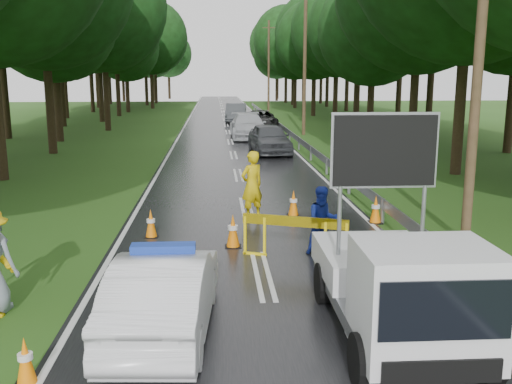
{
  "coord_description": "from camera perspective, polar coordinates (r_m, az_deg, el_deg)",
  "views": [
    {
      "loc": [
        -0.94,
        -11.16,
        4.07
      ],
      "look_at": [
        0.03,
        2.26,
        1.3
      ],
      "focal_mm": 40.0,
      "sensor_mm": 36.0,
      "label": 1
    }
  ],
  "objects": [
    {
      "name": "ground",
      "position": [
        11.92,
        0.66,
        -8.33
      ],
      "size": [
        160.0,
        160.0,
        0.0
      ],
      "primitive_type": "plane",
      "color": "#294B15",
      "rests_on": "ground"
    },
    {
      "name": "road",
      "position": [
        41.37,
        -2.83,
        5.98
      ],
      "size": [
        7.0,
        140.0,
        0.02
      ],
      "primitive_type": "cube",
      "color": "black",
      "rests_on": "ground"
    },
    {
      "name": "guardrail",
      "position": [
        41.24,
        2.36,
        6.72
      ],
      "size": [
        0.12,
        60.06,
        0.7
      ],
      "color": "gray",
      "rests_on": "ground"
    },
    {
      "name": "utility_pole_near",
      "position": [
        14.56,
        21.58,
        14.76
      ],
      "size": [
        1.4,
        0.24,
        10.0
      ],
      "color": "#41341E",
      "rests_on": "ground"
    },
    {
      "name": "utility_pole_mid",
      "position": [
        39.66,
        4.9,
        13.02
      ],
      "size": [
        1.4,
        0.24,
        10.0
      ],
      "color": "#41341E",
      "rests_on": "ground"
    },
    {
      "name": "utility_pole_far",
      "position": [
        65.46,
        1.28,
        12.49
      ],
      "size": [
        1.4,
        0.24,
        10.0
      ],
      "color": "#41341E",
      "rests_on": "ground"
    },
    {
      "name": "police_sedan",
      "position": [
        9.3,
        -9.11,
        -9.95
      ],
      "size": [
        1.7,
        4.14,
        1.47
      ],
      "rotation": [
        0.0,
        0.0,
        3.07
      ],
      "color": "silver",
      "rests_on": "ground"
    },
    {
      "name": "work_truck",
      "position": [
        9.02,
        14.14,
        -9.1
      ],
      "size": [
        1.98,
        4.34,
        3.44
      ],
      "rotation": [
        0.0,
        0.0,
        -0.01
      ],
      "color": "gray",
      "rests_on": "ground"
    },
    {
      "name": "barrier",
      "position": [
        12.73,
        3.89,
        -3.51
      ],
      "size": [
        2.27,
        0.87,
        0.99
      ],
      "rotation": [
        0.0,
        0.0,
        -0.35
      ],
      "color": "yellow",
      "rests_on": "ground"
    },
    {
      "name": "officer",
      "position": [
        16.23,
        -0.41,
        0.68
      ],
      "size": [
        0.86,
        0.78,
        1.97
      ],
      "primitive_type": "imported",
      "rotation": [
        0.0,
        0.0,
        3.69
      ],
      "color": "#DAB80B",
      "rests_on": "ground"
    },
    {
      "name": "civilian",
      "position": [
        13.15,
        6.71,
        -2.86
      ],
      "size": [
        0.81,
        0.66,
        1.59
      ],
      "primitive_type": "imported",
      "rotation": [
        0.0,
        0.0,
        0.07
      ],
      "color": "#192DA4",
      "rests_on": "ground"
    },
    {
      "name": "queue_car_first",
      "position": [
        30.03,
        1.35,
        5.37
      ],
      "size": [
        2.23,
        4.8,
        1.59
      ],
      "primitive_type": "imported",
      "rotation": [
        0.0,
        0.0,
        0.08
      ],
      "color": "#3B3D42",
      "rests_on": "ground"
    },
    {
      "name": "queue_car_second",
      "position": [
        37.36,
        -0.79,
        6.61
      ],
      "size": [
        2.35,
        5.57,
        1.6
      ],
      "primitive_type": "imported",
      "rotation": [
        0.0,
        0.0,
        0.02
      ],
      "color": "#AFB2B8",
      "rests_on": "ground"
    },
    {
      "name": "queue_car_third",
      "position": [
        43.42,
        0.46,
        7.21
      ],
      "size": [
        2.45,
        5.25,
        1.45
      ],
      "primitive_type": "imported",
      "rotation": [
        0.0,
        0.0,
        -0.01
      ],
      "color": "black",
      "rests_on": "ground"
    },
    {
      "name": "queue_car_fourth",
      "position": [
        50.27,
        -2.02,
        7.9
      ],
      "size": [
        2.04,
        5.03,
        1.62
      ],
      "primitive_type": "imported",
      "rotation": [
        0.0,
        0.0,
        -0.07
      ],
      "color": "#393D40",
      "rests_on": "ground"
    },
    {
      "name": "cone_near_left",
      "position": [
        8.47,
        -22.05,
        -15.45
      ],
      "size": [
        0.32,
        0.32,
        0.68
      ],
      "color": "black",
      "rests_on": "ground"
    },
    {
      "name": "cone_center",
      "position": [
        13.67,
        -2.32,
        -3.95
      ],
      "size": [
        0.39,
        0.39,
        0.83
      ],
      "color": "black",
      "rests_on": "ground"
    },
    {
      "name": "cone_far",
      "position": [
        16.74,
        3.76,
        -1.15
      ],
      "size": [
        0.36,
        0.36,
        0.77
      ],
      "color": "black",
      "rests_on": "ground"
    },
    {
      "name": "cone_left_mid",
      "position": [
        14.73,
        -10.46,
        -3.15
      ],
      "size": [
        0.35,
        0.35,
        0.74
      ],
      "color": "black",
      "rests_on": "ground"
    },
    {
      "name": "cone_right",
      "position": [
        16.23,
        11.87,
        -1.75
      ],
      "size": [
        0.37,
        0.37,
        0.79
      ],
      "color": "black",
      "rests_on": "ground"
    }
  ]
}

